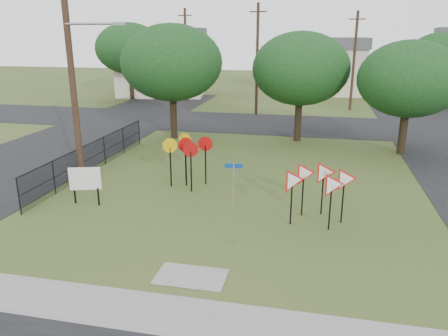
% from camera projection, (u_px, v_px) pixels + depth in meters
% --- Properties ---
extents(ground, '(140.00, 140.00, 0.00)m').
position_uv_depth(ground, '(211.00, 240.00, 14.63)').
color(ground, '#35471A').
extents(sidewalk, '(30.00, 1.60, 0.02)m').
position_uv_depth(sidewalk, '(170.00, 315.00, 10.71)').
color(sidewalk, gray).
rests_on(sidewalk, ground).
extents(street_left, '(8.00, 50.00, 0.02)m').
position_uv_depth(street_left, '(59.00, 148.00, 26.41)').
color(street_left, black).
rests_on(street_left, ground).
extents(street_far, '(60.00, 8.00, 0.02)m').
position_uv_depth(street_far, '(274.00, 124.00, 33.30)').
color(street_far, black).
rests_on(street_far, ground).
extents(curb_pad, '(2.00, 1.20, 0.02)m').
position_uv_depth(curb_pad, '(191.00, 277.00, 12.39)').
color(curb_pad, gray).
rests_on(curb_pad, ground).
extents(street_name_sign, '(0.57, 0.06, 2.74)m').
position_uv_depth(street_name_sign, '(234.00, 198.00, 13.94)').
color(street_name_sign, gray).
rests_on(street_name_sign, ground).
extents(stop_sign_cluster, '(2.11, 1.77, 2.25)m').
position_uv_depth(stop_sign_cluster, '(187.00, 149.00, 19.40)').
color(stop_sign_cluster, black).
rests_on(stop_sign_cluster, ground).
extents(yield_sign_cluster, '(2.64, 1.75, 2.14)m').
position_uv_depth(yield_sign_cluster, '(319.00, 180.00, 15.64)').
color(yield_sign_cluster, black).
rests_on(yield_sign_cluster, ground).
extents(info_board, '(1.21, 0.40, 1.56)m').
position_uv_depth(info_board, '(85.00, 180.00, 17.36)').
color(info_board, black).
rests_on(info_board, ground).
extents(utility_pole_main, '(3.55, 0.33, 10.00)m').
position_uv_depth(utility_pole_main, '(72.00, 68.00, 18.77)').
color(utility_pole_main, '#3A281B').
rests_on(utility_pole_main, ground).
extents(far_pole_a, '(1.40, 0.24, 9.00)m').
position_uv_depth(far_pole_a, '(257.00, 59.00, 36.09)').
color(far_pole_a, '#3A281B').
rests_on(far_pole_a, ground).
extents(far_pole_b, '(1.40, 0.24, 8.50)m').
position_uv_depth(far_pole_b, '(354.00, 61.00, 38.26)').
color(far_pole_b, '#3A281B').
rests_on(far_pole_b, ground).
extents(far_pole_c, '(1.40, 0.24, 9.00)m').
position_uv_depth(far_pole_c, '(186.00, 55.00, 43.32)').
color(far_pole_c, '#3A281B').
rests_on(far_pole_c, ground).
extents(fence_run, '(0.05, 11.55, 1.50)m').
position_uv_depth(fence_run, '(94.00, 156.00, 21.79)').
color(fence_run, black).
rests_on(fence_run, ground).
extents(house_left, '(10.58, 8.88, 7.20)m').
position_uv_depth(house_left, '(162.00, 62.00, 48.15)').
color(house_left, beige).
rests_on(house_left, ground).
extents(house_mid, '(8.40, 8.40, 6.20)m').
position_uv_depth(house_mid, '(328.00, 65.00, 50.23)').
color(house_mid, beige).
rests_on(house_mid, ground).
extents(tree_near_left, '(6.40, 6.40, 7.27)m').
position_uv_depth(tree_near_left, '(172.00, 63.00, 27.49)').
color(tree_near_left, black).
rests_on(tree_near_left, ground).
extents(tree_near_mid, '(6.00, 6.00, 6.80)m').
position_uv_depth(tree_near_mid, '(301.00, 69.00, 26.89)').
color(tree_near_mid, black).
rests_on(tree_near_mid, ground).
extents(tree_near_right, '(5.60, 5.60, 6.33)m').
position_uv_depth(tree_near_right, '(409.00, 79.00, 23.89)').
color(tree_near_right, black).
rests_on(tree_near_right, ground).
extents(tree_far_left, '(6.80, 6.80, 7.73)m').
position_uv_depth(tree_far_left, '(129.00, 48.00, 44.38)').
color(tree_far_left, black).
rests_on(tree_far_left, ground).
extents(tree_far_right, '(6.00, 6.00, 6.80)m').
position_uv_depth(tree_far_right, '(441.00, 57.00, 40.31)').
color(tree_far_right, black).
rests_on(tree_far_right, ground).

